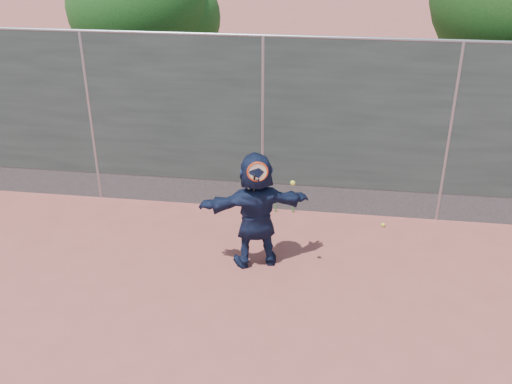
# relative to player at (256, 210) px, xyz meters

# --- Properties ---
(ground) EXTENTS (80.00, 80.00, 0.00)m
(ground) POSITION_rel_player_xyz_m (-0.14, -1.74, -0.87)
(ground) COLOR #9E4C42
(ground) RESTS_ON ground
(player) EXTENTS (1.70, 1.00, 1.74)m
(player) POSITION_rel_player_xyz_m (0.00, 0.00, 0.00)
(player) COLOR #161F3C
(player) RESTS_ON ground
(ball_ground) EXTENTS (0.07, 0.07, 0.07)m
(ball_ground) POSITION_rel_player_xyz_m (1.94, 1.37, -0.84)
(ball_ground) COLOR yellow
(ball_ground) RESTS_ON ground
(fence) EXTENTS (20.00, 0.06, 3.03)m
(fence) POSITION_rel_player_xyz_m (-0.14, 1.76, 0.71)
(fence) COLOR #38423D
(fence) RESTS_ON ground
(swing_action) EXTENTS (0.66, 0.13, 0.51)m
(swing_action) POSITION_rel_player_xyz_m (0.10, -0.19, 0.66)
(swing_action) COLOR red
(swing_action) RESTS_ON ground
(tree_left) EXTENTS (3.15, 3.00, 4.53)m
(tree_left) POSITION_rel_player_xyz_m (-2.99, 4.81, 2.07)
(tree_left) COLOR #382314
(tree_left) RESTS_ON ground
(weed_clump) EXTENTS (0.68, 0.07, 0.30)m
(weed_clump) POSITION_rel_player_xyz_m (0.15, 1.65, -0.74)
(weed_clump) COLOR #387226
(weed_clump) RESTS_ON ground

